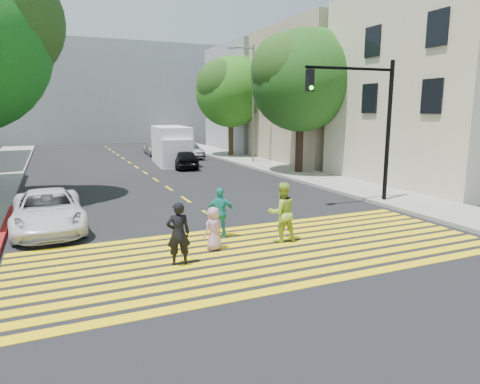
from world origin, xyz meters
TOP-DOWN VIEW (x-y plane):
  - ground at (0.00, 0.00)m, footprint 120.00×120.00m
  - sidewalk_right at (8.50, 15.00)m, footprint 3.00×60.00m
  - curb_red at (-6.90, 6.00)m, footprint 0.20×8.00m
  - crosswalk at (0.00, 1.28)m, footprint 13.40×5.30m
  - lane_line at (0.00, 22.50)m, footprint 0.12×34.40m
  - building_right_cream at (15.00, 8.00)m, footprint 10.00×10.00m
  - building_right_tan at (15.00, 19.00)m, footprint 10.00×10.00m
  - building_right_grey at (15.00, 30.00)m, footprint 10.00×10.00m
  - backdrop_block at (0.00, 48.00)m, footprint 30.00×8.00m
  - tree_right_near at (8.74, 13.69)m, footprint 6.98×6.46m
  - tree_right_far at (8.73, 24.73)m, footprint 7.03×6.79m
  - pedestrian_man at (-2.50, 1.20)m, footprint 0.65×0.48m
  - pedestrian_woman at (0.89, 1.90)m, footprint 0.93×0.76m
  - pedestrian_child at (-1.26, 1.98)m, footprint 0.71×0.58m
  - pedestrian_extra at (-0.63, 3.06)m, footprint 0.99×0.70m
  - white_sedan at (-5.56, 6.10)m, footprint 2.27×4.75m
  - dark_car_near at (2.90, 19.05)m, footprint 2.00×3.97m
  - silver_car at (3.18, 28.63)m, footprint 2.14×4.77m
  - dark_car_parked at (4.92, 24.59)m, footprint 1.65×3.85m
  - white_van at (2.65, 21.35)m, footprint 2.72×5.99m
  - traffic_signal at (6.52, 5.04)m, footprint 4.03×0.51m
  - street_lamp at (8.11, 19.54)m, footprint 1.89×0.62m

SIDE VIEW (x-z plane):
  - ground at x=0.00m, z-range 0.00..0.00m
  - lane_line at x=0.00m, z-range 0.00..0.01m
  - crosswalk at x=0.00m, z-range 0.00..0.01m
  - sidewalk_right at x=8.50m, z-range 0.00..0.15m
  - curb_red at x=-6.90m, z-range 0.00..0.16m
  - dark_car_parked at x=4.92m, z-range 0.00..1.24m
  - pedestrian_child at x=-1.26m, z-range 0.00..1.24m
  - dark_car_near at x=2.90m, z-range 0.00..1.30m
  - white_sedan at x=-5.56m, z-range 0.00..1.31m
  - silver_car at x=3.18m, z-range 0.00..1.36m
  - pedestrian_extra at x=-0.63m, z-range 0.00..1.56m
  - pedestrian_man at x=-2.50m, z-range 0.00..1.66m
  - pedestrian_woman at x=0.89m, z-range 0.00..1.81m
  - white_van at x=2.65m, z-range -0.07..2.67m
  - traffic_signal at x=6.52m, z-range 0.87..6.78m
  - street_lamp at x=8.11m, z-range 0.62..9.04m
  - building_right_cream at x=15.00m, z-range 0.00..10.00m
  - building_right_tan at x=15.00m, z-range 0.00..10.00m
  - building_right_grey at x=15.00m, z-range 0.00..10.00m
  - tree_right_far at x=8.73m, z-range 1.48..9.90m
  - tree_right_near at x=8.74m, z-range 1.55..10.36m
  - backdrop_block at x=0.00m, z-range 0.00..12.00m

